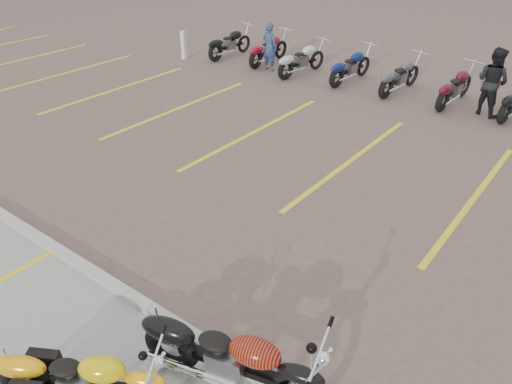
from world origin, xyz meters
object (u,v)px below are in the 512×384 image
(yellow_cruiser, at_px, (81,379))
(flame_cruiser, at_px, (229,357))
(person_a, at_px, (270,47))
(person_b, at_px, (492,82))
(bollard, at_px, (184,45))

(yellow_cruiser, distance_m, flame_cruiser, 1.67)
(person_a, bearing_deg, yellow_cruiser, 120.46)
(flame_cruiser, relative_size, person_b, 1.28)
(flame_cruiser, relative_size, bollard, 2.32)
(person_b, height_order, bollard, person_b)
(yellow_cruiser, distance_m, person_a, 13.40)
(yellow_cruiser, relative_size, bollard, 1.83)
(flame_cruiser, height_order, bollard, bollard)
(yellow_cruiser, relative_size, person_b, 1.01)
(flame_cruiser, xyz_separation_m, person_b, (-0.17, 11.01, 0.42))
(person_a, distance_m, bollard, 3.41)
(flame_cruiser, bearing_deg, yellow_cruiser, -148.35)
(person_a, xyz_separation_m, person_b, (7.09, 0.29, 0.11))
(flame_cruiser, bearing_deg, person_b, 76.25)
(yellow_cruiser, xyz_separation_m, bollard, (-9.41, 11.16, 0.08))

